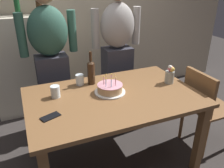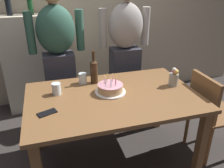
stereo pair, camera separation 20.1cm
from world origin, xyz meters
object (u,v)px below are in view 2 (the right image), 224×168
at_px(water_glass_near, 56,89).
at_px(wine_bottle, 94,71).
at_px(flower_vase, 174,77).
at_px(cell_phone, 47,113).
at_px(person_woman_cardigan, 125,52).
at_px(person_man_bearded, 58,58).
at_px(birthday_cake, 110,89).
at_px(dining_chair, 210,109).
at_px(water_glass_far, 83,78).

bearing_deg(water_glass_near, wine_bottle, 21.26).
xyz_separation_m(water_glass_near, flower_vase, (1.08, -0.13, 0.03)).
xyz_separation_m(cell_phone, flower_vase, (1.18, 0.17, 0.08)).
height_order(wine_bottle, person_woman_cardigan, person_woman_cardigan).
relative_size(cell_phone, person_man_bearded, 0.09).
xyz_separation_m(birthday_cake, flower_vase, (0.62, -0.03, 0.05)).
xyz_separation_m(person_man_bearded, dining_chair, (1.34, -0.93, -0.36)).
bearing_deg(person_man_bearded, person_woman_cardigan, -180.00).
height_order(water_glass_far, person_woman_cardigan, person_woman_cardigan).
xyz_separation_m(water_glass_far, cell_phone, (-0.36, -0.47, -0.05)).
bearing_deg(person_woman_cardigan, flower_vase, 106.48).
height_order(wine_bottle, person_man_bearded, person_man_bearded).
height_order(water_glass_far, wine_bottle, wine_bottle).
xyz_separation_m(person_woman_cardigan, dining_chair, (0.56, -0.93, -0.36)).
distance_m(birthday_cake, water_glass_near, 0.48).
relative_size(birthday_cake, cell_phone, 1.93).
xyz_separation_m(water_glass_far, dining_chair, (1.15, -0.47, -0.27)).
bearing_deg(flower_vase, water_glass_near, 172.90).
xyz_separation_m(flower_vase, person_man_bearded, (-1.01, 0.76, 0.05)).
relative_size(wine_bottle, dining_chair, 0.37).
distance_m(birthday_cake, water_glass_far, 0.34).
bearing_deg(cell_phone, person_woman_cardigan, 23.17).
relative_size(water_glass_far, person_woman_cardigan, 0.06).
relative_size(water_glass_near, flower_vase, 0.56).
height_order(cell_phone, person_man_bearded, person_man_bearded).
bearing_deg(dining_chair, person_man_bearded, 55.21).
xyz_separation_m(water_glass_far, flower_vase, (0.82, -0.30, 0.04)).
bearing_deg(birthday_cake, flower_vase, -2.80).
relative_size(cell_phone, person_woman_cardigan, 0.09).
distance_m(wine_bottle, flower_vase, 0.76).
distance_m(person_man_bearded, dining_chair, 1.67).
xyz_separation_m(birthday_cake, wine_bottle, (-0.09, 0.25, 0.09)).
bearing_deg(birthday_cake, person_man_bearded, 118.24).
bearing_deg(wine_bottle, water_glass_near, -158.74).
xyz_separation_m(water_glass_far, person_woman_cardigan, (0.60, 0.46, 0.08)).
relative_size(birthday_cake, person_woman_cardigan, 0.17).
bearing_deg(person_man_bearded, cell_phone, 79.53).
relative_size(person_man_bearded, dining_chair, 1.90).
height_order(person_man_bearded, person_woman_cardigan, same).
bearing_deg(flower_vase, person_man_bearded, 143.07).
height_order(person_woman_cardigan, dining_chair, person_woman_cardigan).
xyz_separation_m(birthday_cake, water_glass_near, (-0.47, 0.10, 0.01)).
distance_m(water_glass_near, cell_phone, 0.32).
bearing_deg(person_man_bearded, wine_bottle, 121.99).
bearing_deg(birthday_cake, person_woman_cardigan, 61.61).
xyz_separation_m(wine_bottle, person_woman_cardigan, (0.48, 0.48, 0.01)).
relative_size(water_glass_near, dining_chair, 0.12).
bearing_deg(flower_vase, wine_bottle, 158.45).
xyz_separation_m(wine_bottle, person_man_bearded, (-0.30, 0.48, 0.01)).
distance_m(wine_bottle, cell_phone, 0.66).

